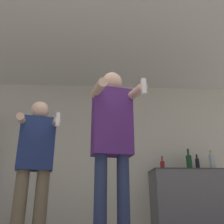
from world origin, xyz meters
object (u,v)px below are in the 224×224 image
object	(u,v)px
bottle_brown_liquor	(198,164)
bottle_dark_rum	(162,165)
bottle_amber_bourbon	(212,162)
person_man_side	(35,159)
person_woman_foreground	(112,136)
bottle_short_whiskey	(189,162)

from	to	relation	value
bottle_brown_liquor	bottle_dark_rum	size ratio (longest dim) A/B	1.22
bottle_amber_bourbon	person_man_side	bearing A→B (deg)	-153.05
bottle_amber_bourbon	person_man_side	size ratio (longest dim) A/B	0.22
person_woman_foreground	person_man_side	xyz separation A→B (m)	(-0.80, 0.50, -0.14)
bottle_short_whiskey	person_man_side	bearing A→B (deg)	-149.05
bottle_dark_rum	bottle_brown_liquor	bearing A→B (deg)	0.00
bottle_brown_liquor	person_man_side	size ratio (longest dim) A/B	0.18
bottle_short_whiskey	person_man_side	distance (m)	2.53
bottle_brown_liquor	person_man_side	world-z (taller)	person_man_side
person_woman_foreground	person_man_side	size ratio (longest dim) A/B	1.08
person_woman_foreground	bottle_dark_rum	bearing A→B (deg)	62.99
bottle_brown_liquor	person_woman_foreground	distance (m)	2.33
bottle_amber_bourbon	bottle_brown_liquor	size ratio (longest dim) A/B	1.21
bottle_short_whiskey	person_woman_foreground	world-z (taller)	person_woman_foreground
bottle_brown_liquor	bottle_dark_rum	xyz separation A→B (m)	(-0.58, -0.00, -0.03)
bottle_amber_bourbon	bottle_brown_liquor	xyz separation A→B (m)	(-0.25, 0.00, -0.03)
bottle_dark_rum	bottle_short_whiskey	distance (m)	0.45
bottle_dark_rum	person_woman_foreground	world-z (taller)	person_woman_foreground
bottle_brown_liquor	person_man_side	xyz separation A→B (m)	(-2.30, -1.30, -0.17)
bottle_amber_bourbon	bottle_short_whiskey	size ratio (longest dim) A/B	0.95
bottle_amber_bourbon	person_woman_foreground	xyz separation A→B (m)	(-1.75, -1.79, -0.06)
bottle_amber_bourbon	bottle_dark_rum	distance (m)	0.83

